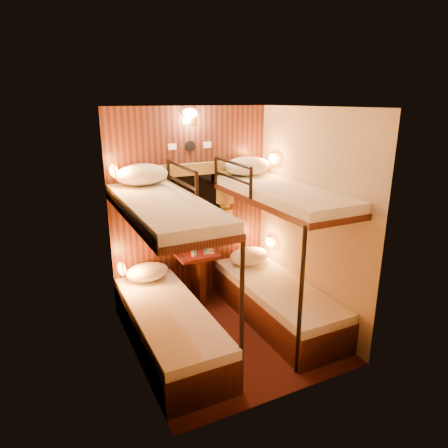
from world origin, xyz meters
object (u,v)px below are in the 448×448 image
table (198,272)px  bottle_left (194,249)px  bottle_right (206,247)px  bunk_right (277,275)px  bunk_left (168,299)px

table → bottle_left: bearing=-143.9°
table → bottle_right: 0.35m
table → bunk_right: bearing=-50.3°
bunk_left → bottle_right: 1.05m
bunk_left → bunk_right: (1.30, 0.00, 0.00)m
bottle_left → table: bearing=36.1°
bunk_left → bottle_left: bearing=51.6°
bunk_right → bottle_left: bunk_right is taller
bottle_left → bottle_right: bottle_left is taller
bunk_left → bunk_right: 1.30m
bunk_right → bottle_left: 1.04m
table → bottle_left: size_ratio=2.75×
bunk_left → bottle_left: size_ratio=7.98×
bunk_left → bottle_left: bunk_left is taller
bunk_left → table: bunk_left is taller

